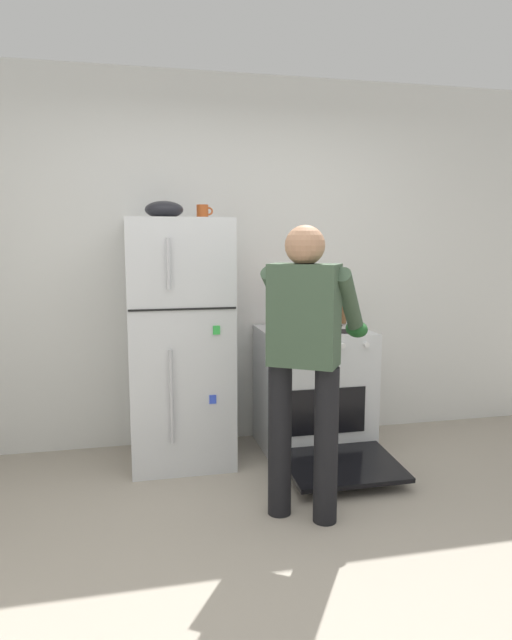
# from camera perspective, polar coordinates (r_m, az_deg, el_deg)

# --- Properties ---
(ground) EXTENTS (8.00, 8.00, 0.00)m
(ground) POSITION_cam_1_polar(r_m,az_deg,el_deg) (2.83, 4.13, -24.56)
(ground) COLOR #9E9384
(kitchen_wall_back) EXTENTS (6.00, 0.10, 2.70)m
(kitchen_wall_back) POSITION_cam_1_polar(r_m,az_deg,el_deg) (4.29, -3.29, 5.77)
(kitchen_wall_back) COLOR silver
(kitchen_wall_back) RESTS_ON ground
(refrigerator) EXTENTS (0.68, 0.72, 1.66)m
(refrigerator) POSITION_cam_1_polar(r_m,az_deg,el_deg) (3.92, -7.73, -2.17)
(refrigerator) COLOR silver
(refrigerator) RESTS_ON ground
(stove_range) EXTENTS (0.76, 1.20, 0.89)m
(stove_range) POSITION_cam_1_polar(r_m,az_deg,el_deg) (4.19, 5.81, -7.06)
(stove_range) COLOR silver
(stove_range) RESTS_ON ground
(person_cook) EXTENTS (0.69, 0.75, 1.60)m
(person_cook) POSITION_cam_1_polar(r_m,az_deg,el_deg) (3.07, 5.01, -2.56)
(person_cook) COLOR black
(person_cook) RESTS_ON ground
(red_pot) EXTENTS (0.35, 0.25, 0.11)m
(red_pot) POSITION_cam_1_polar(r_m,az_deg,el_deg) (4.01, 3.89, -0.28)
(red_pot) COLOR red
(red_pot) RESTS_ON stove_range
(coffee_mug) EXTENTS (0.11, 0.08, 0.10)m
(coffee_mug) POSITION_cam_1_polar(r_m,az_deg,el_deg) (3.93, -5.35, 10.75)
(coffee_mug) COLOR #B24C1E
(coffee_mug) RESTS_ON refrigerator
(pepper_mill) EXTENTS (0.05, 0.05, 0.19)m
(pepper_mill) POSITION_cam_1_polar(r_m,az_deg,el_deg) (4.38, 8.73, 0.89)
(pepper_mill) COLOR brown
(pepper_mill) RESTS_ON stove_range
(mixing_bowl) EXTENTS (0.25, 0.25, 0.11)m
(mixing_bowl) POSITION_cam_1_polar(r_m,az_deg,el_deg) (3.86, -9.20, 10.86)
(mixing_bowl) COLOR black
(mixing_bowl) RESTS_ON refrigerator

